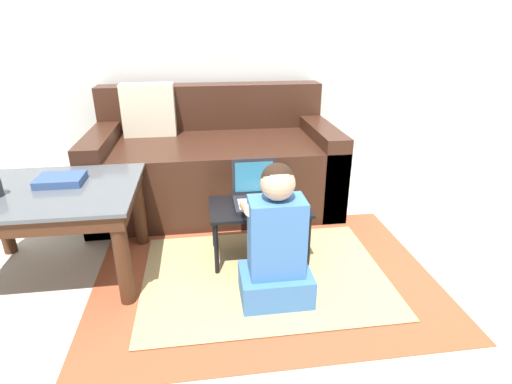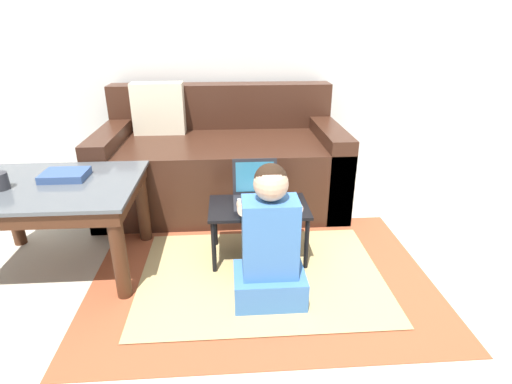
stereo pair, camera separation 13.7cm
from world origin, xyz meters
name	(u,v)px [view 1 (the left image)]	position (x,y,z in m)	size (l,w,h in m)	color
ground_plane	(260,273)	(0.00, 0.00, 0.00)	(16.00, 16.00, 0.00)	beige
wall_back	(231,19)	(0.00, 1.48, 1.25)	(9.00, 0.06, 2.50)	silver
area_rug	(264,275)	(0.02, -0.03, 0.00)	(1.73, 1.25, 0.01)	#9E4C2D
couch	(214,163)	(-0.19, 0.98, 0.30)	(1.65, 0.92, 0.84)	#381E14
coffee_table	(49,204)	(-1.02, 0.14, 0.41)	(0.85, 0.67, 0.49)	#4C5156
laptop_desk	(259,212)	(0.02, 0.16, 0.28)	(0.53, 0.33, 0.32)	black
laptop	(256,197)	(0.01, 0.20, 0.36)	(0.24, 0.22, 0.23)	#232328
computer_mouse	(294,201)	(0.21, 0.16, 0.34)	(0.07, 0.10, 0.04)	black
person_seated	(276,244)	(0.04, -0.21, 0.30)	(0.33, 0.37, 0.68)	#3D70B2
book_on_table	(61,180)	(-0.97, 0.20, 0.50)	(0.22, 0.17, 0.04)	#334C7F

